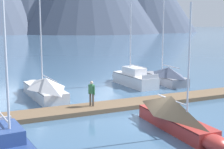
# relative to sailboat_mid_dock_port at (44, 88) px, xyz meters

# --- Properties ---
(ground_plane) EXTENTS (700.00, 700.00, 0.00)m
(ground_plane) POSITION_rel_sailboat_mid_dock_port_xyz_m (4.66, -8.89, -0.79)
(ground_plane) COLOR #426689
(dock) EXTENTS (28.76, 4.31, 0.30)m
(dock) POSITION_rel_sailboat_mid_dock_port_xyz_m (4.66, -4.89, -0.64)
(dock) COLOR brown
(dock) RESTS_ON ground
(sailboat_mid_dock_port) EXTENTS (2.67, 7.89, 8.86)m
(sailboat_mid_dock_port) POSITION_rel_sailboat_mid_dock_port_xyz_m (0.00, 0.00, 0.00)
(sailboat_mid_dock_port) COLOR white
(sailboat_mid_dock_port) RESTS_ON ground
(sailboat_mid_dock_starboard) EXTENTS (1.69, 6.92, 6.86)m
(sailboat_mid_dock_starboard) POSITION_rel_sailboat_mid_dock_port_xyz_m (5.43, -10.49, 0.08)
(sailboat_mid_dock_starboard) COLOR #B2332D
(sailboat_mid_dock_starboard) RESTS_ON ground
(sailboat_far_berth) EXTENTS (2.39, 6.63, 7.75)m
(sailboat_far_berth) POSITION_rel_sailboat_mid_dock_port_xyz_m (8.72, 2.28, -0.11)
(sailboat_far_berth) COLOR silver
(sailboat_far_berth) RESTS_ON ground
(sailboat_outer_slip) EXTENTS (2.19, 6.57, 9.26)m
(sailboat_outer_slip) POSITION_rel_sailboat_mid_dock_port_xyz_m (12.02, 1.87, -0.02)
(sailboat_outer_slip) COLOR #93939E
(sailboat_outer_slip) RESTS_ON ground
(person_on_dock) EXTENTS (0.37, 0.53, 1.69)m
(person_on_dock) POSITION_rel_sailboat_mid_dock_port_xyz_m (2.40, -4.95, 0.47)
(person_on_dock) COLOR brown
(person_on_dock) RESTS_ON dock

